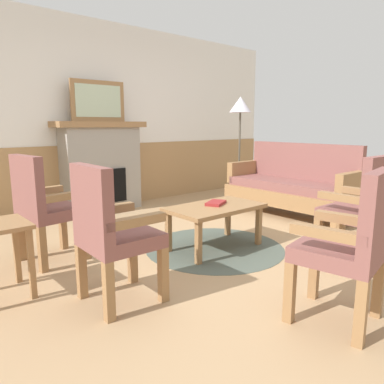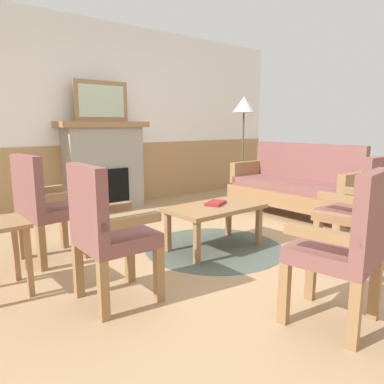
{
  "view_description": "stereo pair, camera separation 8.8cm",
  "coord_description": "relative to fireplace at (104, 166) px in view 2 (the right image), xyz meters",
  "views": [
    {
      "loc": [
        -2.41,
        -2.44,
        1.24
      ],
      "look_at": [
        0.0,
        0.35,
        0.55
      ],
      "focal_mm": 33.98,
      "sensor_mm": 36.0,
      "label": 1
    },
    {
      "loc": [
        -2.35,
        -2.5,
        1.24
      ],
      "look_at": [
        0.0,
        0.35,
        0.55
      ],
      "focal_mm": 33.98,
      "sensor_mm": 36.0,
      "label": 2
    }
  ],
  "objects": [
    {
      "name": "ground_plane",
      "position": [
        0.0,
        -2.35,
        -0.65
      ],
      "size": [
        14.0,
        14.0,
        0.0
      ],
      "primitive_type": "plane",
      "color": "tan"
    },
    {
      "name": "armchair_front_center",
      "position": [
        0.75,
        -3.41,
        -0.11
      ],
      "size": [
        0.49,
        0.49,
        0.98
      ],
      "color": "olive",
      "rests_on": "ground_plane"
    },
    {
      "name": "armchair_by_window_left",
      "position": [
        -1.27,
        -2.62,
        -0.11
      ],
      "size": [
        0.49,
        0.49,
        0.98
      ],
      "color": "olive",
      "rests_on": "ground_plane"
    },
    {
      "name": "framed_picture",
      "position": [
        0.0,
        0.0,
        0.91
      ],
      "size": [
        0.8,
        0.04,
        0.56
      ],
      "color": "olive",
      "rests_on": "fireplace"
    },
    {
      "name": "round_rug",
      "position": [
        0.07,
        -2.27,
        -0.65
      ],
      "size": [
        1.4,
        1.4,
        0.01
      ],
      "primitive_type": "cylinder",
      "color": "#4C564C",
      "rests_on": "ground_plane"
    },
    {
      "name": "armchair_front_left",
      "position": [
        -0.3,
        -3.82,
        -0.11
      ],
      "size": [
        0.56,
        0.56,
        0.98
      ],
      "color": "olive",
      "rests_on": "ground_plane"
    },
    {
      "name": "coffee_table",
      "position": [
        0.07,
        -2.27,
        -0.27
      ],
      "size": [
        0.96,
        0.56,
        0.44
      ],
      "color": "olive",
      "rests_on": "ground_plane"
    },
    {
      "name": "fireplace",
      "position": [
        0.0,
        0.0,
        0.0
      ],
      "size": [
        1.3,
        0.44,
        1.28
      ],
      "color": "gray",
      "rests_on": "ground_plane"
    },
    {
      "name": "couch",
      "position": [
        1.87,
        -1.95,
        -0.26
      ],
      "size": [
        0.7,
        1.8,
        0.98
      ],
      "color": "olive",
      "rests_on": "ground_plane"
    },
    {
      "name": "book_on_table",
      "position": [
        0.12,
        -2.23,
        -0.2
      ],
      "size": [
        0.28,
        0.24,
        0.03
      ],
      "primitive_type": "cube",
      "rotation": [
        0.0,
        0.0,
        0.45
      ],
      "color": "maroon",
      "rests_on": "coffee_table"
    },
    {
      "name": "floor_lamp_by_couch",
      "position": [
        2.1,
        -0.76,
        0.8
      ],
      "size": [
        0.36,
        0.36,
        1.68
      ],
      "color": "#332D28",
      "rests_on": "ground_plane"
    },
    {
      "name": "armchair_near_fireplace",
      "position": [
        -1.35,
        -1.53,
        -0.11
      ],
      "size": [
        0.54,
        0.54,
        0.98
      ],
      "color": "olive",
      "rests_on": "ground_plane"
    },
    {
      "name": "wall_back",
      "position": [
        0.0,
        0.25,
        0.66
      ],
      "size": [
        7.2,
        0.14,
        2.7
      ],
      "color": "white",
      "rests_on": "ground_plane"
    }
  ]
}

